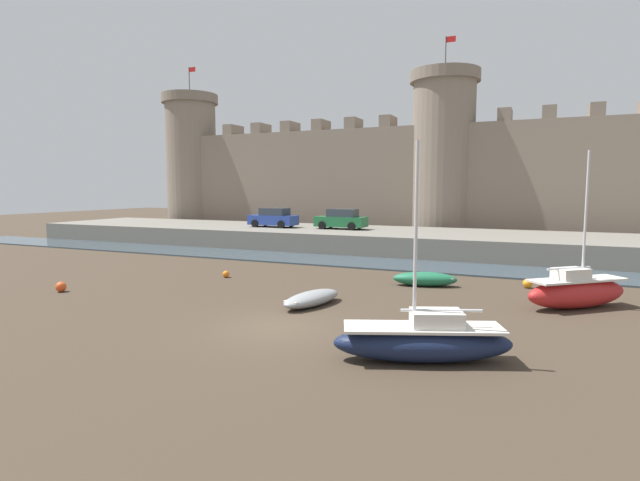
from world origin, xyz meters
TOP-DOWN VIEW (x-y plane):
  - ground_plane at (0.00, 0.00)m, footprint 160.00×160.00m
  - water_channel at (0.00, 15.25)m, footprint 80.00×4.50m
  - quay_road at (0.00, 22.50)m, footprint 68.32×10.00m
  - castle at (-0.00, 31.56)m, footprint 62.51×6.19m
  - sailboat_near_channel_right at (5.42, -1.34)m, footprint 5.15×3.18m
  - rowboat_foreground_centre at (-0.17, 3.39)m, footprint 1.88×3.46m
  - rowboat_midflat_centre at (3.21, 9.37)m, footprint 3.25×1.69m
  - sailboat_midflat_left at (9.73, 7.31)m, footprint 4.36×4.04m
  - mooring_buoy_near_shore at (-7.13, 7.40)m, footprint 0.37×0.37m
  - mooring_buoy_off_centre at (7.86, 10.87)m, footprint 0.45×0.45m
  - mooring_buoy_mid_mud at (-11.99, 1.16)m, footprint 0.47×0.47m
  - car_quay_west at (-12.36, 22.12)m, footprint 4.15×1.98m
  - car_quay_centre_west at (-6.36, 22.54)m, footprint 4.15×1.98m

SIDE VIEW (x-z plane):
  - ground_plane at x=0.00m, z-range 0.00..0.00m
  - water_channel at x=0.00m, z-range 0.00..0.10m
  - mooring_buoy_near_shore at x=-7.13m, z-range 0.00..0.37m
  - mooring_buoy_off_centre at x=7.86m, z-range 0.00..0.45m
  - mooring_buoy_mid_mud at x=-11.99m, z-range 0.00..0.47m
  - rowboat_foreground_centre at x=-0.17m, z-range 0.02..0.61m
  - rowboat_midflat_centre at x=3.21m, z-range 0.02..0.72m
  - sailboat_near_channel_right at x=5.42m, z-range -2.45..3.64m
  - sailboat_midflat_left at x=9.73m, z-range -2.46..3.84m
  - quay_road at x=0.00m, z-range 0.00..1.51m
  - car_quay_west at x=-12.36m, z-range 1.48..3.10m
  - car_quay_centre_west at x=-6.36m, z-range 1.48..3.10m
  - castle at x=0.00m, z-range -2.67..15.51m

